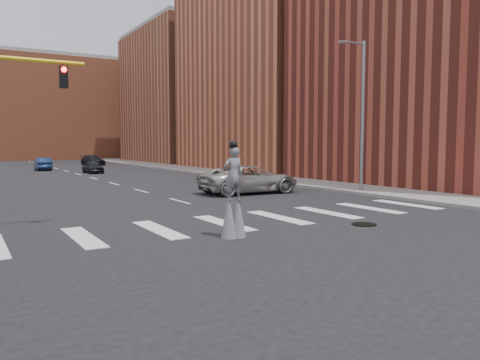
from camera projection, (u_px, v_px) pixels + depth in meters
ground_plane at (266, 224)px, 17.43m from camera, size 160.00×160.00×0.00m
sidewalk_right at (228, 173)px, 45.20m from camera, size 5.00×90.00×0.18m
manhole at (364, 224)px, 17.26m from camera, size 0.90×0.90×0.04m
building_near at (451, 35)px, 34.69m from camera, size 16.00×20.00×22.00m
building_mid at (278, 64)px, 53.40m from camera, size 16.00×22.00×24.00m
building_far at (189, 98)px, 74.05m from camera, size 16.00×22.00×20.00m
building_backdrop at (56, 110)px, 86.40m from camera, size 26.00×14.00×18.00m
streetlight at (361, 111)px, 27.77m from camera, size 2.05×0.20×9.00m
stilt_performer at (233, 199)px, 14.87m from camera, size 0.84×0.55×3.09m
suv_crossing at (249, 179)px, 28.04m from camera, size 6.17×2.97×1.70m
car_near at (93, 167)px, 46.36m from camera, size 1.59×3.60×1.20m
car_mid at (43, 164)px, 51.21m from camera, size 1.57×4.20×1.37m
car_far at (93, 160)px, 62.41m from camera, size 2.69×4.88×1.34m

